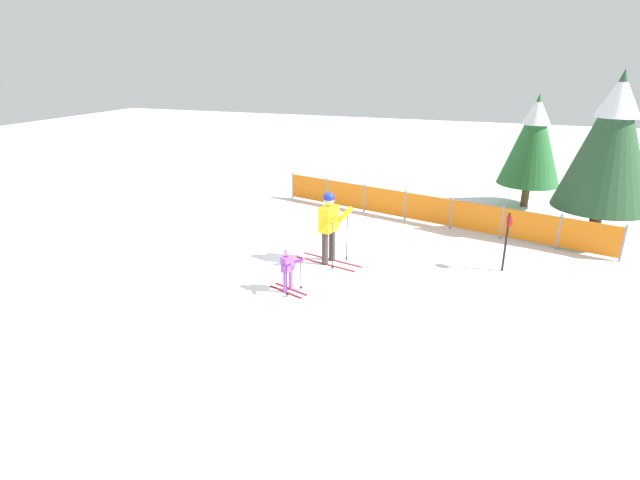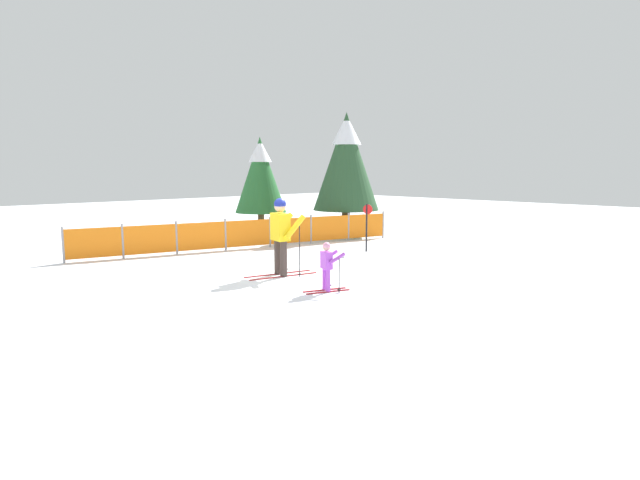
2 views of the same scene
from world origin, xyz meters
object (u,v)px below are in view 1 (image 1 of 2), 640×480
skier_adult (330,221)px  skier_child (288,267)px  conifer_near (612,139)px  trail_marker (507,236)px  safety_fence (428,209)px  conifer_far (534,138)px

skier_adult → skier_child: skier_adult is taller
conifer_near → trail_marker: size_ratio=3.16×
safety_fence → skier_child: bearing=-110.5°
conifer_near → trail_marker: 4.15m
skier_child → conifer_near: (6.49, 5.63, 2.16)m
skier_child → conifer_near: conifer_near is taller
skier_adult → conifer_near: 7.48m
conifer_near → skier_child: bearing=-139.0°
skier_child → skier_adult: bearing=100.9°
skier_child → trail_marker: trail_marker is taller
skier_child → safety_fence: size_ratio=0.10×
skier_child → conifer_far: size_ratio=0.27×
safety_fence → conifer_far: size_ratio=2.70×
conifer_far → trail_marker: bearing=-95.7°
skier_child → conifer_far: (4.83, 8.56, 1.67)m
skier_child → trail_marker: size_ratio=0.70×
trail_marker → skier_adult: bearing=-167.2°
safety_fence → trail_marker: bearing=-52.9°
safety_fence → conifer_near: (4.41, 0.09, 2.26)m
conifer_far → safety_fence: bearing=-132.4°
skier_adult → skier_child: 1.87m
safety_fence → trail_marker: (2.17, -2.87, 0.40)m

